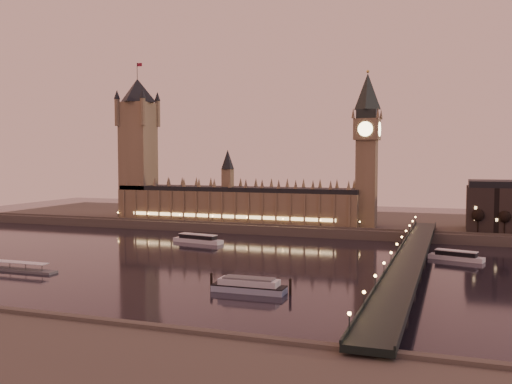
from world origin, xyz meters
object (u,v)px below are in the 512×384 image
cruise_boat_a (198,239)px  cruise_boat_b (456,256)px  pontoon_pier (19,269)px  moored_barge (249,285)px

cruise_boat_a → cruise_boat_b: (150.46, -9.35, -0.13)m
cruise_boat_b → pontoon_pier: bearing=-137.9°
cruise_boat_b → moored_barge: size_ratio=0.82×
cruise_boat_b → moored_barge: (-76.72, -100.01, 0.42)m
cruise_boat_b → moored_barge: 126.05m
cruise_boat_b → pontoon_pier: size_ratio=0.73×
cruise_boat_a → cruise_boat_b: bearing=6.6°
cruise_boat_a → cruise_boat_b: size_ratio=1.21×
cruise_boat_b → cruise_boat_a: bearing=-168.5°
cruise_boat_a → pontoon_pier: size_ratio=0.88×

